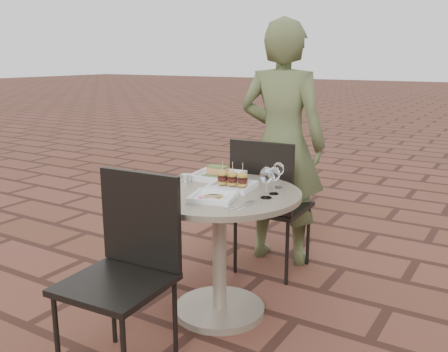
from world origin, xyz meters
The scene contains 13 objects.
ground centered at (0.00, 0.00, 0.00)m, with size 60.00×60.00×0.00m, color #572D22.
cafe_table centered at (0.00, 0.27, 0.48)m, with size 0.90×0.90×0.73m.
chair_far centered at (-0.01, 0.90, 0.55)m, with size 0.45×0.45×0.93m.
chair_near centered at (-0.10, -0.36, 0.55)m, with size 0.47×0.47×0.93m.
diner centered at (-0.05, 1.19, 0.85)m, with size 0.62×0.41×1.71m, color #4E5730.
plate_salmon centered at (-0.17, 0.53, 0.75)m, with size 0.30×0.30×0.08m.
plate_sliders centered at (0.03, 0.37, 0.76)m, with size 0.26×0.26×0.15m.
plate_tuna centered at (0.06, 0.12, 0.74)m, with size 0.27×0.27×0.03m.
wine_glass_right centered at (0.28, 0.29, 0.85)m, with size 0.07×0.07×0.17m.
wine_glass_mid centered at (0.24, 0.51, 0.83)m, with size 0.06×0.06×0.15m.
wine_glass_far centered at (0.28, 0.38, 0.84)m, with size 0.06×0.06×0.15m.
steel_ramekin centered at (-0.28, 0.35, 0.75)m, with size 0.06×0.06×0.05m, color silver.
cutlery_set centered at (0.25, 0.10, 0.73)m, with size 0.10×0.21×0.00m, color silver, non-canonical shape.
Camera 1 is at (1.40, -1.97, 1.45)m, focal length 40.00 mm.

